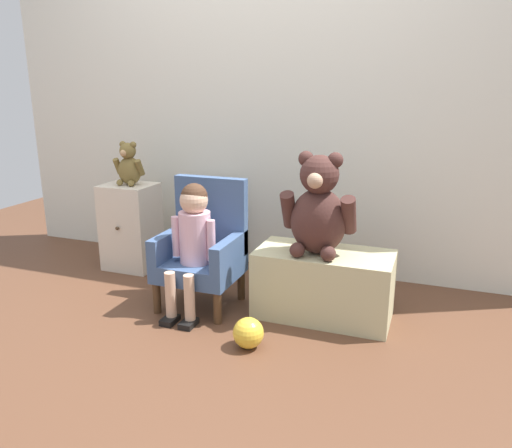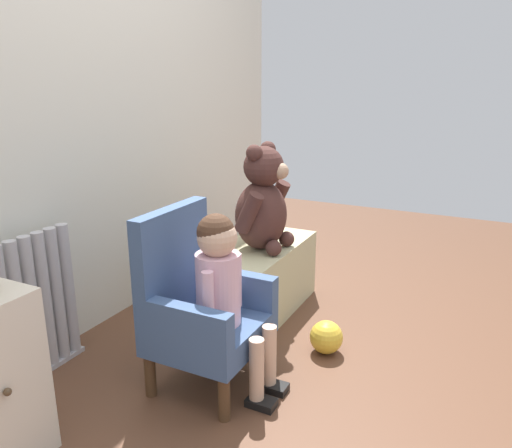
{
  "view_description": "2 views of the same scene",
  "coord_description": "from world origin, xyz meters",
  "px_view_note": "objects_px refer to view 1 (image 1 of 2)",
  "views": [
    {
      "loc": [
        1.08,
        -1.93,
        1.21
      ],
      "look_at": [
        0.19,
        0.47,
        0.49
      ],
      "focal_mm": 35.0,
      "sensor_mm": 36.0,
      "label": 1
    },
    {
      "loc": [
        -1.61,
        -0.57,
        1.18
      ],
      "look_at": [
        0.29,
        0.38,
        0.56
      ],
      "focal_mm": 35.0,
      "sensor_mm": 36.0,
      "label": 2
    }
  ],
  "objects_px": {
    "low_bench": "(323,284)",
    "small_teddy_bear": "(129,166)",
    "radiator": "(211,222)",
    "small_dresser": "(131,226)",
    "toy_ball": "(248,333)",
    "child_armchair": "(203,248)",
    "child_figure": "(193,231)",
    "large_teddy_bear": "(318,210)"
  },
  "relations": [
    {
      "from": "small_teddy_bear",
      "to": "small_dresser",
      "type": "bearing_deg",
      "value": -179.39
    },
    {
      "from": "child_armchair",
      "to": "large_teddy_bear",
      "type": "height_order",
      "value": "large_teddy_bear"
    },
    {
      "from": "child_armchair",
      "to": "small_dresser",
      "type": "bearing_deg",
      "value": 153.95
    },
    {
      "from": "radiator",
      "to": "small_dresser",
      "type": "relative_size",
      "value": 1.05
    },
    {
      "from": "low_bench",
      "to": "small_teddy_bear",
      "type": "xyz_separation_m",
      "value": [
        -1.37,
        0.28,
        0.52
      ]
    },
    {
      "from": "toy_ball",
      "to": "small_dresser",
      "type": "bearing_deg",
      "value": 146.88
    },
    {
      "from": "child_armchair",
      "to": "toy_ball",
      "type": "height_order",
      "value": "child_armchair"
    },
    {
      "from": "child_armchair",
      "to": "large_teddy_bear",
      "type": "relative_size",
      "value": 1.34
    },
    {
      "from": "small_dresser",
      "to": "large_teddy_bear",
      "type": "xyz_separation_m",
      "value": [
        1.35,
        -0.31,
        0.31
      ]
    },
    {
      "from": "child_armchair",
      "to": "large_teddy_bear",
      "type": "bearing_deg",
      "value": 2.95
    },
    {
      "from": "child_armchair",
      "to": "small_teddy_bear",
      "type": "xyz_separation_m",
      "value": [
        -0.69,
        0.35,
        0.37
      ]
    },
    {
      "from": "large_teddy_bear",
      "to": "small_teddy_bear",
      "type": "xyz_separation_m",
      "value": [
        -1.33,
        0.31,
        0.1
      ]
    },
    {
      "from": "radiator",
      "to": "child_armchair",
      "type": "height_order",
      "value": "child_armchair"
    },
    {
      "from": "small_dresser",
      "to": "low_bench",
      "type": "xyz_separation_m",
      "value": [
        1.38,
        -0.28,
        -0.11
      ]
    },
    {
      "from": "radiator",
      "to": "child_armchair",
      "type": "bearing_deg",
      "value": -68.53
    },
    {
      "from": "small_teddy_bear",
      "to": "toy_ball",
      "type": "height_order",
      "value": "small_teddy_bear"
    },
    {
      "from": "small_dresser",
      "to": "child_armchair",
      "type": "height_order",
      "value": "child_armchair"
    },
    {
      "from": "radiator",
      "to": "toy_ball",
      "type": "xyz_separation_m",
      "value": [
        0.66,
        -1.0,
        -0.22
      ]
    },
    {
      "from": "child_figure",
      "to": "small_dresser",
      "type": "bearing_deg",
      "value": 146.98
    },
    {
      "from": "small_dresser",
      "to": "radiator",
      "type": "bearing_deg",
      "value": 29.43
    },
    {
      "from": "low_bench",
      "to": "small_teddy_bear",
      "type": "relative_size",
      "value": 2.53
    },
    {
      "from": "large_teddy_bear",
      "to": "small_teddy_bear",
      "type": "relative_size",
      "value": 1.87
    },
    {
      "from": "small_dresser",
      "to": "child_figure",
      "type": "relative_size",
      "value": 0.81
    },
    {
      "from": "toy_ball",
      "to": "radiator",
      "type": "bearing_deg",
      "value": 123.46
    },
    {
      "from": "toy_ball",
      "to": "child_armchair",
      "type": "bearing_deg",
      "value": 137.17
    },
    {
      "from": "large_teddy_bear",
      "to": "small_teddy_bear",
      "type": "distance_m",
      "value": 1.37
    },
    {
      "from": "radiator",
      "to": "small_teddy_bear",
      "type": "height_order",
      "value": "small_teddy_bear"
    },
    {
      "from": "toy_ball",
      "to": "large_teddy_bear",
      "type": "bearing_deg",
      "value": 62.73
    },
    {
      "from": "child_armchair",
      "to": "low_bench",
      "type": "bearing_deg",
      "value": 5.51
    },
    {
      "from": "radiator",
      "to": "large_teddy_bear",
      "type": "relative_size",
      "value": 1.14
    },
    {
      "from": "child_figure",
      "to": "low_bench",
      "type": "bearing_deg",
      "value": 14.88
    },
    {
      "from": "small_dresser",
      "to": "small_teddy_bear",
      "type": "xyz_separation_m",
      "value": [
        0.02,
        0.0,
        0.41
      ]
    },
    {
      "from": "small_dresser",
      "to": "child_figure",
      "type": "bearing_deg",
      "value": -33.02
    },
    {
      "from": "radiator",
      "to": "low_bench",
      "type": "xyz_separation_m",
      "value": [
        0.91,
        -0.55,
        -0.12
      ]
    },
    {
      "from": "radiator",
      "to": "toy_ball",
      "type": "relative_size",
      "value": 4.05
    },
    {
      "from": "small_dresser",
      "to": "child_armchair",
      "type": "bearing_deg",
      "value": -26.05
    },
    {
      "from": "large_teddy_bear",
      "to": "low_bench",
      "type": "bearing_deg",
      "value": 43.29
    },
    {
      "from": "child_figure",
      "to": "toy_ball",
      "type": "height_order",
      "value": "child_figure"
    },
    {
      "from": "child_armchair",
      "to": "small_teddy_bear",
      "type": "height_order",
      "value": "small_teddy_bear"
    },
    {
      "from": "radiator",
      "to": "large_teddy_bear",
      "type": "height_order",
      "value": "large_teddy_bear"
    },
    {
      "from": "child_figure",
      "to": "toy_ball",
      "type": "bearing_deg",
      "value": -33.28
    },
    {
      "from": "child_armchair",
      "to": "child_figure",
      "type": "relative_size",
      "value": 1.0
    }
  ]
}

